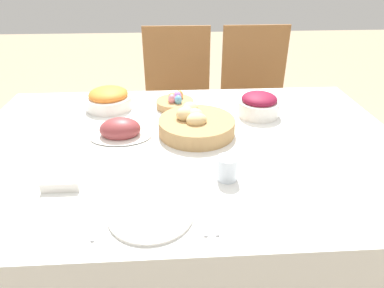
# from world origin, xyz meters

# --- Properties ---
(ground_plane) EXTENTS (12.00, 12.00, 0.00)m
(ground_plane) POSITION_xyz_m (0.00, 0.00, 0.00)
(ground_plane) COLOR tan
(dining_table) EXTENTS (1.69, 1.14, 0.77)m
(dining_table) POSITION_xyz_m (0.00, 0.00, 0.38)
(dining_table) COLOR silver
(dining_table) RESTS_ON ground
(chair_far_center) EXTENTS (0.43, 0.43, 1.02)m
(chair_far_center) POSITION_xyz_m (-0.01, 0.89, 0.54)
(chair_far_center) COLOR brown
(chair_far_center) RESTS_ON ground
(chair_far_right) EXTENTS (0.42, 0.42, 1.02)m
(chair_far_right) POSITION_xyz_m (0.49, 0.89, 0.54)
(chair_far_right) COLOR brown
(chair_far_right) RESTS_ON ground
(bread_basket) EXTENTS (0.30, 0.30, 0.11)m
(bread_basket) POSITION_xyz_m (0.04, 0.08, 0.81)
(bread_basket) COLOR #AD8451
(bread_basket) RESTS_ON dining_table
(egg_basket) EXTENTS (0.17, 0.17, 0.08)m
(egg_basket) POSITION_xyz_m (-0.03, 0.34, 0.79)
(egg_basket) COLOR #AD8451
(egg_basket) RESTS_ON dining_table
(ham_platter) EXTENTS (0.25, 0.17, 0.09)m
(ham_platter) POSITION_xyz_m (-0.25, 0.06, 0.80)
(ham_platter) COLOR silver
(ham_platter) RESTS_ON dining_table
(beet_salad_bowl) EXTENTS (0.18, 0.18, 0.10)m
(beet_salad_bowl) POSITION_xyz_m (0.34, 0.23, 0.82)
(beet_salad_bowl) COLOR silver
(beet_salad_bowl) RESTS_ON dining_table
(carrot_bowl) EXTENTS (0.21, 0.21, 0.10)m
(carrot_bowl) POSITION_xyz_m (-0.34, 0.36, 0.82)
(carrot_bowl) COLOR silver
(carrot_bowl) RESTS_ON dining_table
(dinner_plate) EXTENTS (0.24, 0.24, 0.01)m
(dinner_plate) POSITION_xyz_m (-0.11, -0.41, 0.77)
(dinner_plate) COLOR silver
(dinner_plate) RESTS_ON dining_table
(fork) EXTENTS (0.01, 0.19, 0.00)m
(fork) POSITION_xyz_m (-0.26, -0.41, 0.77)
(fork) COLOR #B7B7BC
(fork) RESTS_ON dining_table
(knife) EXTENTS (0.01, 0.19, 0.00)m
(knife) POSITION_xyz_m (0.03, -0.41, 0.77)
(knife) COLOR #B7B7BC
(knife) RESTS_ON dining_table
(spoon) EXTENTS (0.01, 0.19, 0.00)m
(spoon) POSITION_xyz_m (0.06, -0.41, 0.77)
(spoon) COLOR #B7B7BC
(spoon) RESTS_ON dining_table
(drinking_cup) EXTENTS (0.07, 0.07, 0.08)m
(drinking_cup) POSITION_xyz_m (0.12, -0.25, 0.81)
(drinking_cup) COLOR silver
(drinking_cup) RESTS_ON dining_table
(butter_dish) EXTENTS (0.12, 0.07, 0.03)m
(butter_dish) POSITION_xyz_m (-0.40, -0.26, 0.79)
(butter_dish) COLOR silver
(butter_dish) RESTS_ON dining_table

